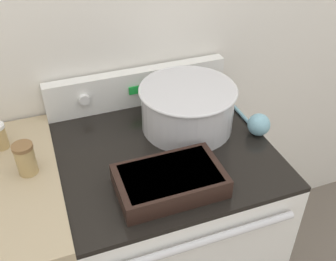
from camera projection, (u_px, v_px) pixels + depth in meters
kitchen_wall at (130, 15)px, 1.44m from camera, size 8.00×0.05×2.50m
stove_range at (165, 232)px, 1.64m from camera, size 0.73×0.70×0.90m
control_panel at (138, 87)px, 1.56m from camera, size 0.73×0.07×0.15m
mixing_bowl at (188, 106)px, 1.42m from camera, size 0.35×0.35×0.16m
casserole_dish at (170, 180)px, 1.19m from camera, size 0.32×0.20×0.07m
ladle at (258, 124)px, 1.42m from camera, size 0.08×0.26×0.08m
spice_jar_brown_cap at (25, 159)px, 1.22m from camera, size 0.06×0.06×0.11m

